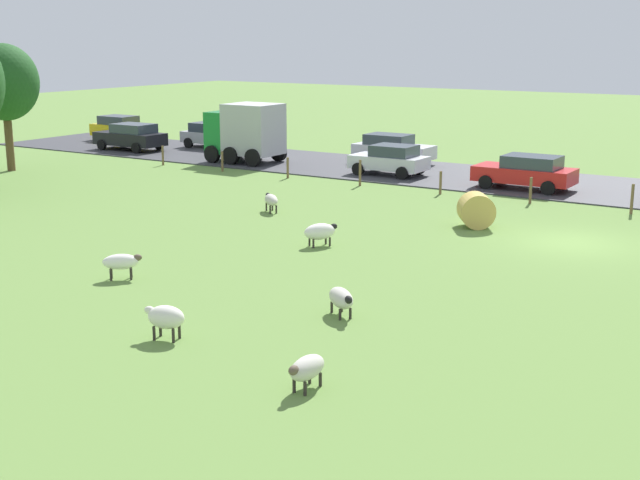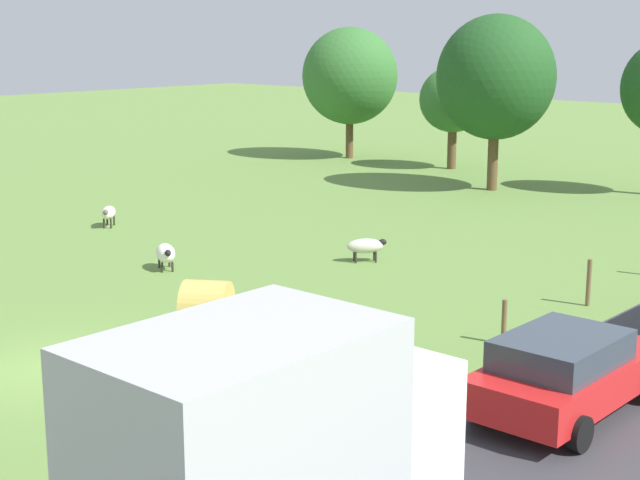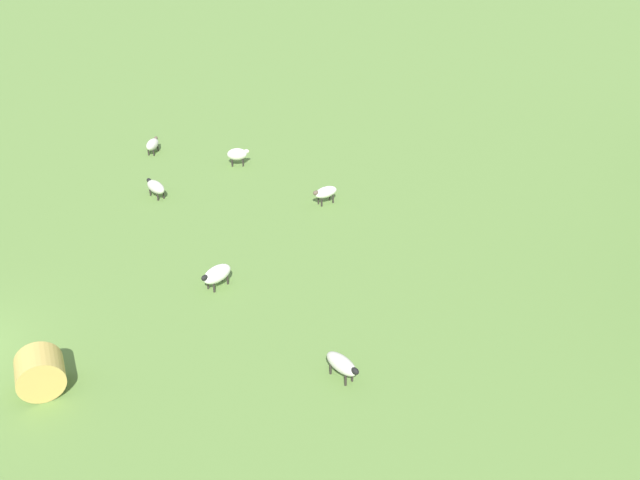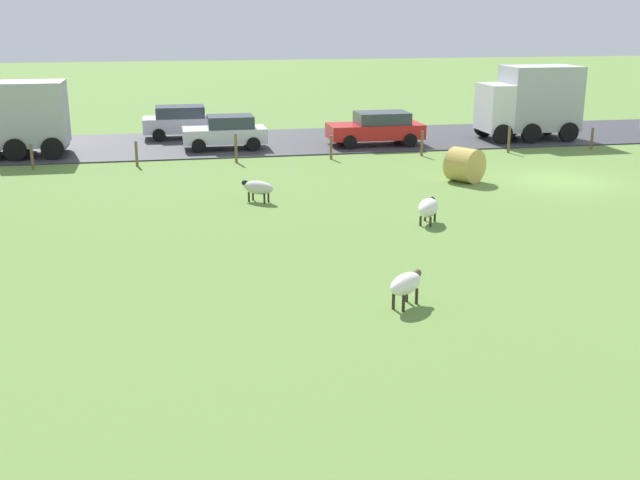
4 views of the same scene
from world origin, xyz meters
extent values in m
plane|color=olive|center=(0.00, 0.00, 0.00)|extent=(160.00, 160.00, 0.00)
ellipsoid|color=beige|center=(-1.21, 11.85, 0.51)|extent=(1.10, 1.18, 0.46)
ellipsoid|color=black|center=(-0.86, 12.26, 0.61)|extent=(0.31, 0.31, 0.20)
cylinder|color=#2D2823|center=(-1.10, 12.17, 0.17)|extent=(0.07, 0.07, 0.33)
cylinder|color=#2D2823|center=(-0.91, 12.01, 0.17)|extent=(0.07, 0.07, 0.33)
cylinder|color=#2D2823|center=(-1.51, 11.69, 0.17)|extent=(0.07, 0.07, 0.33)
cylinder|color=#2D2823|center=(-1.32, 11.52, 0.17)|extent=(0.07, 0.07, 0.33)
ellipsoid|color=white|center=(-5.05, 7.09, 0.51)|extent=(1.26, 1.06, 0.56)
ellipsoid|color=black|center=(-4.59, 6.81, 0.63)|extent=(0.32, 0.29, 0.20)
cylinder|color=#2D2823|center=(-4.71, 7.05, 0.15)|extent=(0.07, 0.07, 0.30)
cylinder|color=#2D2823|center=(-4.87, 6.79, 0.15)|extent=(0.07, 0.07, 0.30)
cylinder|color=#2D2823|center=(-5.24, 7.38, 0.15)|extent=(0.07, 0.07, 0.30)
cylinder|color=#2D2823|center=(-5.40, 7.12, 0.15)|extent=(0.07, 0.07, 0.30)
ellipsoid|color=white|center=(-11.65, 9.85, 0.53)|extent=(1.04, 1.08, 0.46)
ellipsoid|color=brown|center=(-11.31, 9.48, 0.64)|extent=(0.31, 0.31, 0.20)
cylinder|color=#2D2823|center=(-11.36, 9.72, 0.18)|extent=(0.07, 0.07, 0.36)
cylinder|color=#2D2823|center=(-11.55, 9.55, 0.18)|extent=(0.07, 0.07, 0.36)
cylinder|color=#2D2823|center=(-11.75, 10.14, 0.18)|extent=(0.07, 0.07, 0.36)
cylinder|color=#2D2823|center=(-11.94, 9.97, 0.18)|extent=(0.07, 0.07, 0.36)
cylinder|color=tan|center=(0.57, 3.72, 0.65)|extent=(1.61, 1.67, 1.30)
cylinder|color=brown|center=(-10.83, 30.81, 1.16)|extent=(0.46, 0.46, 2.32)
ellipsoid|color=#336B2D|center=(-10.83, 30.81, 3.58)|extent=(3.47, 3.47, 3.37)
cylinder|color=brown|center=(-17.55, 30.58, 1.29)|extent=(0.42, 0.42, 2.57)
ellipsoid|color=#336B2D|center=(-17.55, 30.58, 4.57)|extent=(5.28, 5.28, 5.33)
cylinder|color=brown|center=(-5.63, 26.35, 1.48)|extent=(0.46, 0.46, 2.96)
ellipsoid|color=#1E4C1E|center=(-5.63, 26.35, 5.02)|extent=(5.24, 5.24, 5.48)
cylinder|color=brown|center=(6.21, -0.63, 0.61)|extent=(0.12, 0.12, 1.23)
cylinder|color=brown|center=(6.21, 3.55, 0.57)|extent=(0.12, 0.12, 1.14)
cylinder|color=brown|center=(6.21, 7.74, 0.53)|extent=(0.12, 0.12, 1.05)
cylinder|color=brown|center=(6.21, 11.93, 0.62)|extent=(0.12, 0.12, 1.25)
cube|color=white|center=(9.43, -1.24, 1.69)|extent=(2.35, 1.20, 2.30)
cube|color=#B2B2B7|center=(9.43, -3.64, 2.11)|extent=(2.35, 3.60, 3.15)
cube|color=red|center=(9.28, 4.92, 0.73)|extent=(1.99, 4.54, 0.69)
cube|color=#333D47|center=(9.28, 4.58, 1.35)|extent=(1.75, 2.50, 0.56)
cylinder|color=black|center=(8.29, 6.39, 0.38)|extent=(0.22, 0.64, 0.64)
cylinder|color=black|center=(8.29, 3.45, 0.38)|extent=(0.22, 0.64, 0.64)
cylinder|color=black|center=(10.27, 3.45, 0.38)|extent=(0.22, 0.64, 0.64)
camera|label=1|loc=(-29.15, -8.15, 7.00)|focal=48.28mm
camera|label=2|loc=(17.09, -10.81, 7.05)|focal=54.08mm
camera|label=3|loc=(13.13, 13.47, 13.26)|focal=37.71mm
camera|label=4|loc=(-27.10, 14.81, 6.27)|focal=43.73mm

